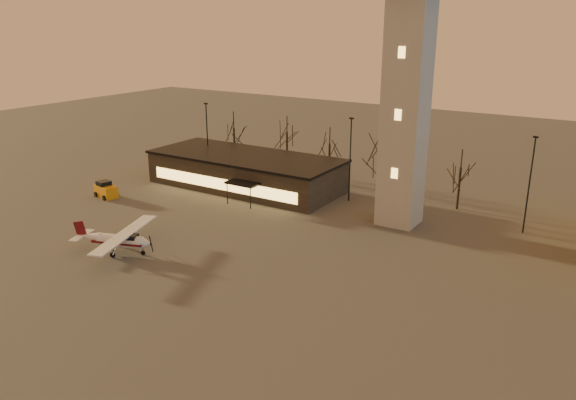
{
  "coord_description": "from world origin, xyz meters",
  "views": [
    {
      "loc": [
        20.54,
        -24.58,
        21.12
      ],
      "look_at": [
        -3.37,
        13.0,
        6.64
      ],
      "focal_mm": 35.0,
      "sensor_mm": 36.0,
      "label": 1
    }
  ],
  "objects_px": {
    "control_tower": "(408,69)",
    "terminal": "(246,171)",
    "service_cart": "(106,191)",
    "cessna_rear": "(122,243)"
  },
  "relations": [
    {
      "from": "control_tower",
      "to": "terminal",
      "type": "relative_size",
      "value": 1.28
    },
    {
      "from": "control_tower",
      "to": "service_cart",
      "type": "relative_size",
      "value": 9.66
    },
    {
      "from": "service_cart",
      "to": "terminal",
      "type": "bearing_deg",
      "value": 58.64
    },
    {
      "from": "terminal",
      "to": "service_cart",
      "type": "height_order",
      "value": "terminal"
    },
    {
      "from": "control_tower",
      "to": "terminal",
      "type": "distance_m",
      "value": 26.24
    },
    {
      "from": "terminal",
      "to": "cessna_rear",
      "type": "relative_size",
      "value": 2.46
    },
    {
      "from": "control_tower",
      "to": "cessna_rear",
      "type": "relative_size",
      "value": 3.16
    },
    {
      "from": "cessna_rear",
      "to": "control_tower",
      "type": "bearing_deg",
      "value": 29.74
    },
    {
      "from": "cessna_rear",
      "to": "terminal",
      "type": "bearing_deg",
      "value": 78.22
    },
    {
      "from": "control_tower",
      "to": "cessna_rear",
      "type": "xyz_separation_m",
      "value": [
        -18.8,
        -21.77,
        -15.34
      ]
    }
  ]
}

